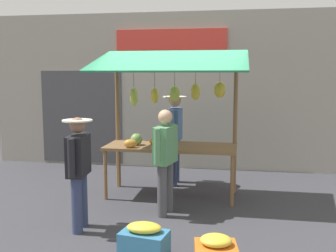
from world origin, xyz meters
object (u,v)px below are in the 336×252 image
Objects in this scene: shopper_with_shopping_bag at (79,165)px; produce_crate_side at (144,241)px; shopper_in_striped_shirt at (165,155)px; vendor_with_sunhat at (175,131)px; market_stall at (170,106)px; produce_crate_near at (216,252)px.

shopper_with_shopping_bag is 2.61× the size of produce_crate_side.
vendor_with_sunhat is at bearing 16.37° from shopper_in_striped_shirt.
shopper_with_shopping_bag is (0.90, 2.46, -0.13)m from vendor_with_sunhat.
shopper_in_striped_shirt is (-1.02, -0.80, 0.01)m from shopper_with_shopping_bag.
vendor_with_sunhat reaches higher than shopper_with_shopping_bag.
market_stall is 1.14m from shopper_in_striped_shirt.
shopper_with_shopping_bag is at bearing -19.32° from vendor_with_sunhat.
produce_crate_side is at bearing -127.05° from shopper_with_shopping_bag.
vendor_with_sunhat is 3.21m from produce_crate_side.
shopper_with_shopping_bag is at bearing 140.20° from shopper_in_striped_shirt.
produce_crate_side is (0.82, -0.11, 0.02)m from produce_crate_near.
produce_crate_side is at bearing -167.27° from shopper_in_striped_shirt.
shopper_with_shopping_bag reaches higher than produce_crate_side.
vendor_with_sunhat is at bearing -25.49° from shopper_with_shopping_bag.
vendor_with_sunhat reaches higher than produce_crate_near.
shopper_with_shopping_bag is 2.13m from produce_crate_near.
shopper_in_striped_shirt reaches higher than produce_crate_near.
market_stall is 4.29× the size of produce_crate_side.
produce_crate_near is 0.83m from produce_crate_side.
produce_crate_near is at bearing 110.46° from market_stall.
shopper_in_striped_shirt is at bearing -61.64° from produce_crate_near.
market_stall is 2.08m from shopper_with_shopping_bag.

